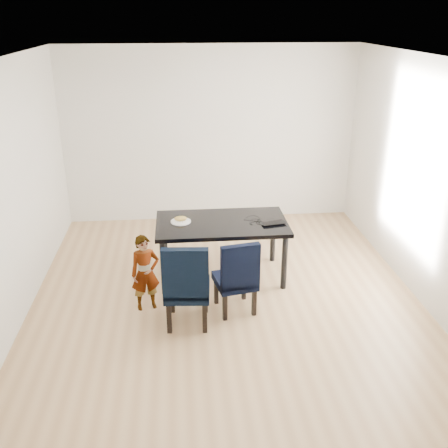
{
  "coord_description": "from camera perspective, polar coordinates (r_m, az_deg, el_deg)",
  "views": [
    {
      "loc": [
        -0.5,
        -5.09,
        3.12
      ],
      "look_at": [
        0.0,
        0.2,
        0.85
      ],
      "focal_mm": 40.0,
      "sensor_mm": 36.0,
      "label": 1
    }
  ],
  "objects": [
    {
      "name": "sandwich",
      "position": [
        6.1,
        -4.98,
        0.63
      ],
      "size": [
        0.17,
        0.13,
        0.06
      ],
      "primitive_type": "ellipsoid",
      "rotation": [
        0.0,
        0.0,
        -0.39
      ],
      "color": "#B59240",
      "rests_on": "plate"
    },
    {
      "name": "cable_tangle",
      "position": [
        6.08,
        3.69,
        0.16
      ],
      "size": [
        0.19,
        0.19,
        0.01
      ],
      "primitive_type": "torus",
      "rotation": [
        0.0,
        0.0,
        0.21
      ],
      "color": "black",
      "rests_on": "dining_table"
    },
    {
      "name": "chair_right",
      "position": [
        5.53,
        1.26,
        -5.8
      ],
      "size": [
        0.5,
        0.52,
        0.89
      ],
      "primitive_type": "cube",
      "rotation": [
        0.0,
        0.0,
        0.2
      ],
      "color": "black",
      "rests_on": "floor"
    },
    {
      "name": "floor",
      "position": [
        5.99,
        0.18,
        -8.29
      ],
      "size": [
        4.5,
        5.0,
        0.01
      ],
      "primitive_type": "cube",
      "color": "tan",
      "rests_on": "ground"
    },
    {
      "name": "wall_back",
      "position": [
        7.81,
        -1.6,
        10.03
      ],
      "size": [
        4.5,
        0.01,
        2.7
      ],
      "primitive_type": "cube",
      "color": "silver",
      "rests_on": "ground"
    },
    {
      "name": "laptop",
      "position": [
        6.08,
        5.57,
        0.22
      ],
      "size": [
        0.33,
        0.24,
        0.02
      ],
      "primitive_type": "imported",
      "rotation": [
        0.0,
        0.0,
        3.33
      ],
      "color": "black",
      "rests_on": "dining_table"
    },
    {
      "name": "plate",
      "position": [
        6.11,
        -4.96,
        0.29
      ],
      "size": [
        0.32,
        0.32,
        0.01
      ],
      "primitive_type": "cylinder",
      "rotation": [
        0.0,
        0.0,
        -0.4
      ],
      "color": "white",
      "rests_on": "dining_table"
    },
    {
      "name": "ceiling",
      "position": [
        5.13,
        0.22,
        18.5
      ],
      "size": [
        4.5,
        5.0,
        0.01
      ],
      "primitive_type": "cube",
      "color": "white",
      "rests_on": "wall_back"
    },
    {
      "name": "child",
      "position": [
        5.63,
        -8.98,
        -5.54
      ],
      "size": [
        0.37,
        0.29,
        0.89
      ],
      "primitive_type": "imported",
      "rotation": [
        0.0,
        0.0,
        0.26
      ],
      "color": "red",
      "rests_on": "floor"
    },
    {
      "name": "wall_right",
      "position": [
        6.05,
        22.04,
        4.4
      ],
      "size": [
        0.01,
        5.0,
        2.7
      ],
      "primitive_type": "cube",
      "color": "white",
      "rests_on": "ground"
    },
    {
      "name": "chair_left",
      "position": [
        5.3,
        -4.24,
        -6.67
      ],
      "size": [
        0.51,
        0.52,
        0.98
      ],
      "primitive_type": "cube",
      "rotation": [
        0.0,
        0.0,
        -0.08
      ],
      "color": "black",
      "rests_on": "floor"
    },
    {
      "name": "wall_left",
      "position": [
        5.67,
        -23.16,
        3.02
      ],
      "size": [
        0.01,
        5.0,
        2.7
      ],
      "primitive_type": "cube",
      "color": "silver",
      "rests_on": "ground"
    },
    {
      "name": "dining_table",
      "position": [
        6.25,
        -0.26,
        -2.93
      ],
      "size": [
        1.6,
        0.9,
        0.75
      ],
      "primitive_type": "cube",
      "color": "black",
      "rests_on": "floor"
    },
    {
      "name": "wall_front",
      "position": [
        3.17,
        4.65,
        -10.87
      ],
      "size": [
        4.5,
        0.01,
        2.7
      ],
      "primitive_type": "cube",
      "color": "white",
      "rests_on": "ground"
    }
  ]
}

